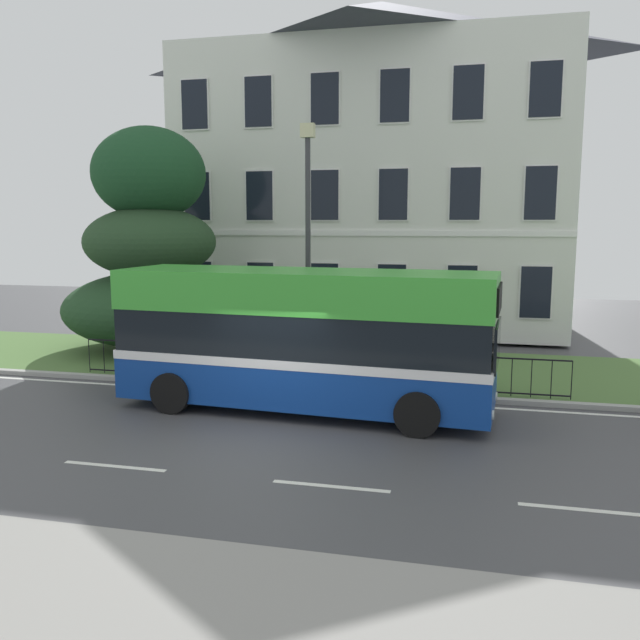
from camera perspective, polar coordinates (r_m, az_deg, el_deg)
The scene contains 7 objects.
ground_plane at distance 14.44m, azimuth -4.41°, elevation -9.19°, with size 60.00×56.00×0.18m.
georgian_townhouse at distance 29.32m, azimuth 5.21°, elevation 13.34°, with size 15.27×10.71×13.43m.
iron_verge_railing at distance 17.28m, azimuth -0.88°, elevation -4.03°, with size 13.04×0.04×0.97m.
evergreen_tree at distance 22.85m, azimuth -14.42°, elevation 5.03°, with size 5.99×5.99×7.38m.
single_decker_bus at distance 15.14m, azimuth -1.38°, elevation -1.58°, with size 8.81×3.04×3.28m.
street_lamp_post at distance 17.64m, azimuth -1.05°, elevation 7.34°, with size 0.36×0.24×6.80m.
litter_bin at distance 17.57m, azimuth 12.87°, elevation -3.66°, with size 0.54×0.54×1.22m.
Camera 1 is at (4.19, -11.97, 4.36)m, focal length 36.78 mm.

